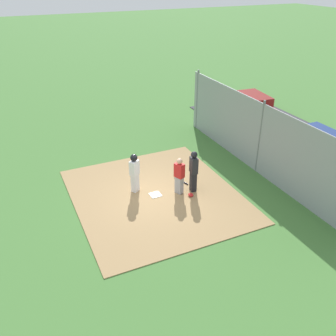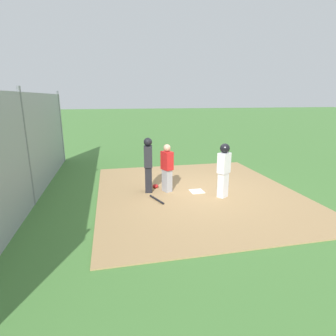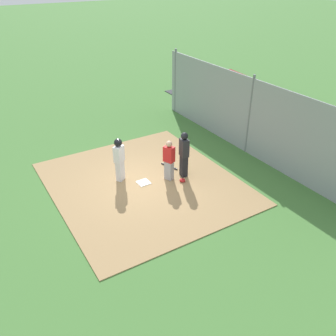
{
  "view_description": "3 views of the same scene",
  "coord_description": "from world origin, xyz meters",
  "px_view_note": "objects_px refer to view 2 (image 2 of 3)",
  "views": [
    {
      "loc": [
        -11.7,
        4.81,
        8.19
      ],
      "look_at": [
        0.48,
        -0.79,
        0.86
      ],
      "focal_mm": 39.25,
      "sensor_mm": 36.0,
      "label": 1
    },
    {
      "loc": [
        8.06,
        -2.71,
        3.05
      ],
      "look_at": [
        -0.12,
        -0.95,
        0.86
      ],
      "focal_mm": 28.85,
      "sensor_mm": 36.0,
      "label": 2
    },
    {
      "loc": [
        -10.12,
        5.11,
        7.14
      ],
      "look_at": [
        -0.4,
        -0.82,
        0.61
      ],
      "focal_mm": 38.43,
      "sensor_mm": 36.0,
      "label": 3
    }
  ],
  "objects_px": {
    "catcher": "(167,167)",
    "catcher_mask": "(156,186)",
    "baseball_bat": "(157,200)",
    "runner": "(224,167)",
    "home_plate": "(197,191)",
    "umpire": "(148,164)"
  },
  "relations": [
    {
      "from": "umpire",
      "to": "baseball_bat",
      "type": "height_order",
      "value": "umpire"
    },
    {
      "from": "catcher",
      "to": "catcher_mask",
      "type": "relative_size",
      "value": 6.58
    },
    {
      "from": "baseball_bat",
      "to": "runner",
      "type": "bearing_deg",
      "value": -114.18
    },
    {
      "from": "catcher",
      "to": "runner",
      "type": "height_order",
      "value": "runner"
    },
    {
      "from": "runner",
      "to": "baseball_bat",
      "type": "bearing_deg",
      "value": 52.12
    },
    {
      "from": "runner",
      "to": "catcher_mask",
      "type": "height_order",
      "value": "runner"
    },
    {
      "from": "catcher",
      "to": "runner",
      "type": "xyz_separation_m",
      "value": [
        0.88,
        1.59,
        0.16
      ]
    },
    {
      "from": "umpire",
      "to": "home_plate",
      "type": "bearing_deg",
      "value": -3.47
    },
    {
      "from": "umpire",
      "to": "catcher_mask",
      "type": "xyz_separation_m",
      "value": [
        -0.35,
        0.29,
        -0.89
      ]
    },
    {
      "from": "home_plate",
      "to": "catcher_mask",
      "type": "bearing_deg",
      "value": -118.21
    },
    {
      "from": "catcher",
      "to": "home_plate",
      "type": "bearing_deg",
      "value": -37.75
    },
    {
      "from": "baseball_bat",
      "to": "catcher",
      "type": "bearing_deg",
      "value": -53.11
    },
    {
      "from": "home_plate",
      "to": "catcher",
      "type": "height_order",
      "value": "catcher"
    },
    {
      "from": "umpire",
      "to": "runner",
      "type": "xyz_separation_m",
      "value": [
        0.97,
        2.19,
        0.02
      ]
    },
    {
      "from": "home_plate",
      "to": "baseball_bat",
      "type": "bearing_deg",
      "value": -70.55
    },
    {
      "from": "home_plate",
      "to": "baseball_bat",
      "type": "distance_m",
      "value": 1.52
    },
    {
      "from": "baseball_bat",
      "to": "catcher_mask",
      "type": "distance_m",
      "value": 1.2
    },
    {
      "from": "umpire",
      "to": "runner",
      "type": "relative_size",
      "value": 1.06
    },
    {
      "from": "catcher",
      "to": "baseball_bat",
      "type": "height_order",
      "value": "catcher"
    },
    {
      "from": "runner",
      "to": "baseball_bat",
      "type": "height_order",
      "value": "runner"
    },
    {
      "from": "home_plate",
      "to": "catcher_mask",
      "type": "height_order",
      "value": "catcher_mask"
    },
    {
      "from": "home_plate",
      "to": "umpire",
      "type": "bearing_deg",
      "value": -101.99
    }
  ]
}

